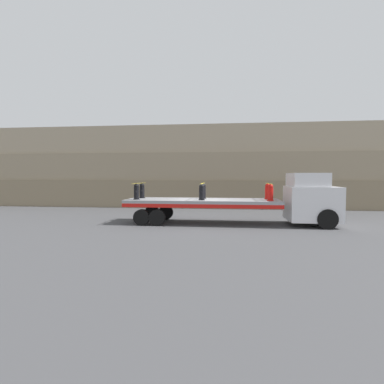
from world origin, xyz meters
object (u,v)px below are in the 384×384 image
object	(u,v)px
truck_cab	(313,199)
fire_hydrant_black_far_0	(142,191)
fire_hydrant_black_near_1	(202,192)
fire_hydrant_red_far_2	(268,192)
fire_hydrant_red_near_2	(270,193)
fire_hydrant_black_near_0	(136,192)
flatbed_trailer	(193,204)
fire_hydrant_black_far_1	(203,191)

from	to	relation	value
truck_cab	fire_hydrant_black_far_0	world-z (taller)	truck_cab
fire_hydrant_black_near_1	fire_hydrant_red_far_2	xyz separation A→B (m)	(3.62, 1.10, 0.00)
fire_hydrant_black_far_0	fire_hydrant_black_near_1	world-z (taller)	same
fire_hydrant_black_far_0	fire_hydrant_red_far_2	bearing A→B (deg)	0.00
fire_hydrant_red_near_2	fire_hydrant_red_far_2	xyz separation A→B (m)	(0.00, 1.10, 0.00)
fire_hydrant_black_near_1	fire_hydrant_red_near_2	xyz separation A→B (m)	(3.62, 0.00, 0.00)
truck_cab	fire_hydrant_red_near_2	xyz separation A→B (m)	(-2.30, -0.55, 0.35)
truck_cab	fire_hydrant_black_near_0	bearing A→B (deg)	-176.72
truck_cab	fire_hydrant_black_far_0	size ratio (longest dim) A/B	3.18
fire_hydrant_black_far_0	fire_hydrant_red_far_2	world-z (taller)	same
fire_hydrant_black_far_0	fire_hydrant_black_near_0	bearing A→B (deg)	-90.00
truck_cab	flatbed_trailer	size ratio (longest dim) A/B	0.33
fire_hydrant_black_far_0	fire_hydrant_red_near_2	size ratio (longest dim) A/B	1.00
fire_hydrant_black_far_0	fire_hydrant_black_far_1	size ratio (longest dim) A/B	1.00
fire_hydrant_black_near_0	fire_hydrant_black_far_1	world-z (taller)	same
fire_hydrant_black_far_1	fire_hydrant_red_far_2	distance (m)	3.62
fire_hydrant_red_near_2	fire_hydrant_red_far_2	size ratio (longest dim) A/B	1.00
fire_hydrant_black_near_0	fire_hydrant_black_far_1	size ratio (longest dim) A/B	1.00
fire_hydrant_red_near_2	fire_hydrant_black_far_1	bearing A→B (deg)	163.19
fire_hydrant_black_near_0	fire_hydrant_black_far_1	xyz separation A→B (m)	(3.62, 1.10, 0.00)
fire_hydrant_black_near_0	fire_hydrant_black_far_1	bearing A→B (deg)	16.81
fire_hydrant_black_near_1	flatbed_trailer	bearing A→B (deg)	134.43
flatbed_trailer	fire_hydrant_black_near_0	distance (m)	3.21
fire_hydrant_black_near_1	fire_hydrant_black_far_1	distance (m)	1.10
fire_hydrant_red_far_2	fire_hydrant_red_near_2	bearing A→B (deg)	-90.00
fire_hydrant_black_near_1	fire_hydrant_red_near_2	bearing A→B (deg)	0.00
truck_cab	fire_hydrant_black_far_0	bearing A→B (deg)	176.72
flatbed_trailer	fire_hydrant_red_near_2	bearing A→B (deg)	-7.50
truck_cab	flatbed_trailer	world-z (taller)	truck_cab
fire_hydrant_black_far_0	fire_hydrant_black_far_1	distance (m)	3.62
flatbed_trailer	fire_hydrant_black_far_0	xyz separation A→B (m)	(-3.09, 0.55, 0.68)
fire_hydrant_red_near_2	fire_hydrant_black_near_1	bearing A→B (deg)	180.00
fire_hydrant_black_near_0	fire_hydrant_red_near_2	world-z (taller)	same
fire_hydrant_black_near_0	fire_hydrant_black_far_0	distance (m)	1.10
fire_hydrant_black_near_1	truck_cab	bearing A→B (deg)	5.28
flatbed_trailer	fire_hydrant_black_near_1	distance (m)	1.03
flatbed_trailer	fire_hydrant_black_near_0	world-z (taller)	fire_hydrant_black_near_0
flatbed_trailer	fire_hydrant_red_near_2	world-z (taller)	fire_hydrant_red_near_2
fire_hydrant_black_near_0	fire_hydrant_red_far_2	world-z (taller)	same
fire_hydrant_black_near_0	fire_hydrant_red_near_2	size ratio (longest dim) A/B	1.00
fire_hydrant_black_near_1	fire_hydrant_black_far_1	bearing A→B (deg)	90.00
fire_hydrant_black_near_0	fire_hydrant_black_far_0	world-z (taller)	same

